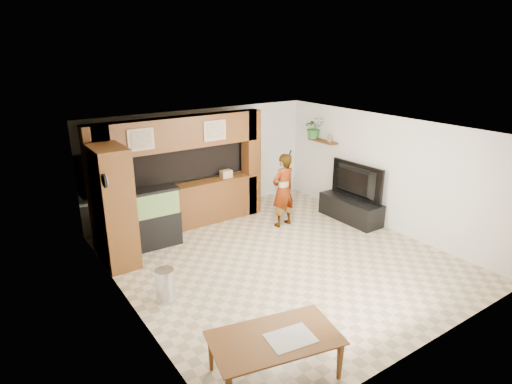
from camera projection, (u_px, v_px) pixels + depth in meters
floor at (280, 258)px, 8.57m from camera, size 6.50×6.50×0.00m
ceiling at (282, 130)px, 7.72m from camera, size 6.50×6.50×0.00m
wall_back at (202, 161)px, 10.69m from camera, size 6.00×0.00×6.00m
wall_left at (125, 235)px, 6.55m from camera, size 0.00×6.50×6.50m
wall_right at (385, 173)px, 9.75m from camera, size 0.00×6.50×6.50m
partition at (177, 173)px, 9.70m from camera, size 4.20×0.99×2.60m
wall_clock at (105, 181)px, 7.15m from camera, size 0.05×0.25×0.25m
wall_shelf at (323, 141)px, 11.06m from camera, size 0.25×0.90×0.04m
pantry_cabinet at (114, 207)px, 8.02m from camera, size 0.58×0.95×2.33m
trash_can at (165, 286)px, 7.05m from camera, size 0.32×0.32×0.58m
aquarium at (152, 219)px, 8.89m from camera, size 1.15×0.43×1.28m
tv_stand at (350, 209)px, 10.40m from camera, size 0.59×1.62×0.54m
television at (353, 182)px, 10.17m from camera, size 0.26×1.50×0.86m
photo_frame at (329, 138)px, 10.84m from camera, size 0.06×0.15×0.19m
potted_plant at (314, 128)px, 11.20m from camera, size 0.65×0.62×0.57m
person at (283, 190)px, 9.89m from camera, size 0.67×0.48×1.74m
microphone at (290, 153)px, 9.49m from camera, size 0.03×0.09×0.15m
dining_table at (275, 357)px, 5.43m from camera, size 1.80×1.25×0.58m
newspaper_a at (291, 338)px, 5.34m from camera, size 0.65×0.51×0.01m
counter_box at (226, 174)px, 10.24m from camera, size 0.28×0.19×0.18m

